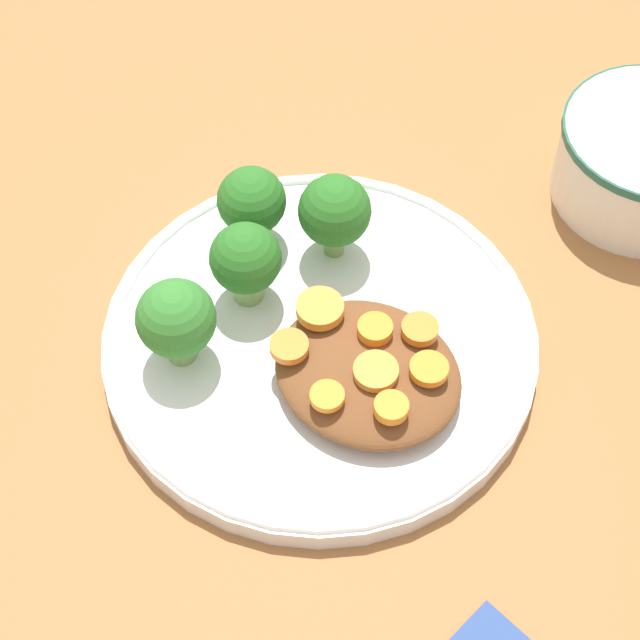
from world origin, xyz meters
The scene contains 15 objects.
ground_plane centered at (0.00, 0.00, 0.00)m, with size 4.00×4.00×0.00m, color #9E6638.
plate centered at (0.00, 0.00, 0.01)m, with size 0.26×0.26×0.02m.
stew_mound centered at (0.04, -0.01, 0.03)m, with size 0.11×0.10×0.02m, color brown.
broccoli_floret_0 centered at (-0.03, 0.06, 0.05)m, with size 0.04×0.04×0.06m.
broccoli_floret_1 centered at (-0.08, 0.04, 0.05)m, with size 0.04×0.04×0.06m.
broccoli_floret_2 centered at (-0.05, 0.00, 0.05)m, with size 0.04×0.04×0.06m.
broccoli_floret_3 centered at (-0.06, -0.06, 0.05)m, with size 0.05×0.05×0.06m.
carrot_slice_0 centered at (0.07, 0.00, 0.04)m, with size 0.02×0.02×0.01m, color orange.
carrot_slice_1 centered at (0.00, 0.00, 0.04)m, with size 0.03×0.03×0.01m, color orange.
carrot_slice_2 centered at (0.00, -0.03, 0.04)m, with size 0.02×0.02×0.01m, color orange.
carrot_slice_3 centered at (0.05, -0.02, 0.04)m, with size 0.03×0.03×0.01m, color orange.
carrot_slice_4 centered at (0.04, -0.05, 0.04)m, with size 0.02×0.02×0.00m, color orange.
carrot_slice_5 centered at (0.06, 0.02, 0.04)m, with size 0.02×0.02×0.01m, color orange.
carrot_slice_6 centered at (0.07, -0.03, 0.04)m, with size 0.02×0.02×0.01m, color orange.
carrot_slice_7 centered at (0.03, 0.01, 0.04)m, with size 0.02×0.02×0.01m, color orange.
Camera 1 is at (0.20, -0.30, 0.54)m, focal length 60.00 mm.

